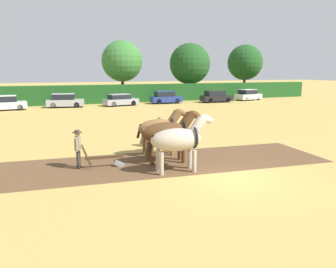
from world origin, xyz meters
TOP-DOWN VIEW (x-y plane):
  - ground_plane at (0.00, 0.00)m, footprint 240.00×240.00m
  - plowed_furrow_strip at (-4.69, 3.34)m, footprint 21.41×6.32m
  - hedgerow at (0.00, 32.39)m, footprint 68.31×1.36m
  - tree_left at (4.94, 35.75)m, footprint 5.72×5.72m
  - tree_center_left at (15.05, 34.77)m, footprint 6.08×6.08m
  - tree_center at (26.17, 36.54)m, footprint 5.84×5.84m
  - draft_horse_lead_left at (-1.58, 1.57)m, footprint 2.83×1.19m
  - draft_horse_lead_right at (-1.44, 3.01)m, footprint 2.92×1.23m
  - draft_horse_trail_left at (-1.29, 4.45)m, footprint 2.63×1.14m
  - plow at (-4.16, 3.28)m, footprint 1.82×0.51m
  - farmer_at_plow at (-5.32, 3.65)m, footprint 0.41×0.62m
  - farmer_beside_team at (-0.70, 5.99)m, footprint 0.42×0.57m
  - parked_car_center_left at (-9.72, 28.32)m, footprint 4.11×2.16m
  - parked_car_center at (-3.62, 29.00)m, footprint 4.33×2.49m
  - parked_car_center_right at (2.71, 28.31)m, footprint 4.27×2.40m
  - parked_car_right at (8.84, 29.00)m, footprint 4.02×1.82m
  - parked_car_far_right at (15.70, 27.99)m, footprint 4.23×1.95m
  - parked_car_end_right at (21.59, 28.96)m, footprint 4.10×2.42m

SIDE VIEW (x-z plane):
  - ground_plane at x=0.00m, z-range 0.00..0.00m
  - plowed_furrow_strip at x=-4.69m, z-range 0.00..0.01m
  - plow at x=-4.16m, z-range -0.24..0.89m
  - parked_car_center_right at x=2.71m, z-range -0.02..1.39m
  - parked_car_far_right at x=15.70m, z-range -0.03..1.51m
  - parked_car_end_right at x=21.59m, z-range -0.04..1.52m
  - parked_car_center_left at x=-9.72m, z-range -0.04..1.53m
  - parked_car_center at x=-3.62m, z-range -0.04..1.54m
  - parked_car_right at x=8.84m, z-range -0.03..1.55m
  - farmer_at_plow at x=-5.32m, z-range 0.13..1.77m
  - farmer_beside_team at x=-0.70m, z-range 0.13..1.79m
  - hedgerow at x=0.00m, z-range 0.00..2.37m
  - draft_horse_trail_left at x=-1.29m, z-range 0.16..2.51m
  - draft_horse_lead_left at x=-1.58m, z-range 0.15..2.55m
  - draft_horse_lead_right at x=-1.44m, z-range 0.17..2.58m
  - tree_center_left at x=15.05m, z-range 1.07..9.31m
  - tree_left at x=4.94m, z-range 1.31..9.67m
  - tree_center at x=26.17m, z-range 1.30..9.76m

